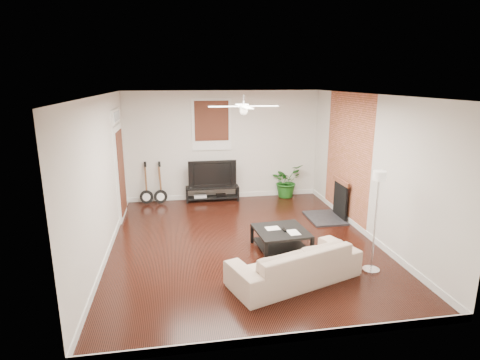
# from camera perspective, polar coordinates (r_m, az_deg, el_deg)

# --- Properties ---
(room) EXTENTS (5.01, 6.01, 2.81)m
(room) POSITION_cam_1_polar(r_m,az_deg,el_deg) (7.18, 0.53, 1.14)
(room) COLOR black
(room) RESTS_ON ground
(brick_accent) EXTENTS (0.02, 2.20, 2.80)m
(brick_accent) POSITION_cam_1_polar(r_m,az_deg,el_deg) (8.86, 15.44, 3.19)
(brick_accent) COLOR #AD5F37
(brick_accent) RESTS_ON floor
(fireplace) EXTENTS (0.80, 1.10, 0.92)m
(fireplace) POSITION_cam_1_polar(r_m,az_deg,el_deg) (8.97, 13.37, -2.74)
(fireplace) COLOR black
(fireplace) RESTS_ON floor
(window_back) EXTENTS (1.00, 0.06, 1.30)m
(window_back) POSITION_cam_1_polar(r_m,az_deg,el_deg) (9.95, -4.18, 8.08)
(window_back) COLOR #3C1A10
(window_back) RESTS_ON wall_back
(door_left) EXTENTS (0.08, 1.00, 2.50)m
(door_left) POSITION_cam_1_polar(r_m,az_deg,el_deg) (9.05, -17.20, 2.32)
(door_left) COLOR white
(door_left) RESTS_ON wall_left
(tv_stand) EXTENTS (1.36, 0.36, 0.38)m
(tv_stand) POSITION_cam_1_polar(r_m,az_deg,el_deg) (10.11, -4.07, -2.00)
(tv_stand) COLOR black
(tv_stand) RESTS_ON floor
(tv) EXTENTS (1.22, 0.16, 0.70)m
(tv) POSITION_cam_1_polar(r_m,az_deg,el_deg) (9.99, -4.14, 1.02)
(tv) COLOR black
(tv) RESTS_ON tv_stand
(coffee_table) EXTENTS (0.99, 0.99, 0.39)m
(coffee_table) POSITION_cam_1_polar(r_m,az_deg,el_deg) (7.30, 6.01, -8.70)
(coffee_table) COLOR black
(coffee_table) RESTS_ON floor
(sofa) EXTENTS (2.24, 1.46, 0.61)m
(sofa) POSITION_cam_1_polar(r_m,az_deg,el_deg) (6.23, 8.02, -11.90)
(sofa) COLOR #C0AD90
(sofa) RESTS_ON floor
(floor_lamp) EXTENTS (0.36, 0.36, 1.70)m
(floor_lamp) POSITION_cam_1_polar(r_m,az_deg,el_deg) (6.61, 19.23, -5.87)
(floor_lamp) COLOR silver
(floor_lamp) RESTS_ON floor
(potted_plant) EXTENTS (1.04, 1.01, 0.88)m
(potted_plant) POSITION_cam_1_polar(r_m,az_deg,el_deg) (10.45, 6.79, -0.12)
(potted_plant) COLOR #1C5B1A
(potted_plant) RESTS_ON floor
(guitar_left) EXTENTS (0.36, 0.27, 1.08)m
(guitar_left) POSITION_cam_1_polar(r_m,az_deg,el_deg) (9.98, -13.66, -0.52)
(guitar_left) COLOR black
(guitar_left) RESTS_ON floor
(guitar_right) EXTENTS (0.38, 0.30, 1.08)m
(guitar_right) POSITION_cam_1_polar(r_m,az_deg,el_deg) (9.93, -11.66, -0.48)
(guitar_right) COLOR black
(guitar_right) RESTS_ON floor
(ceiling_fan) EXTENTS (1.24, 1.24, 0.32)m
(ceiling_fan) POSITION_cam_1_polar(r_m,az_deg,el_deg) (7.00, 0.55, 10.74)
(ceiling_fan) COLOR white
(ceiling_fan) RESTS_ON ceiling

